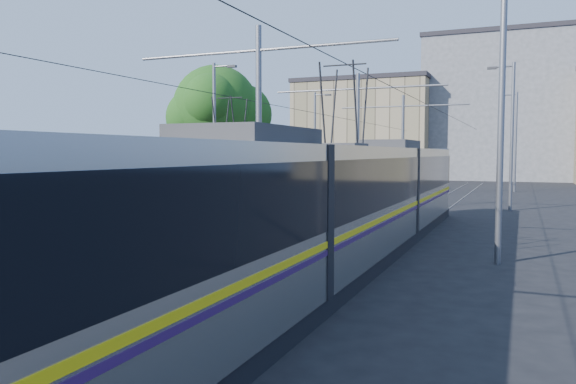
% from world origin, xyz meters
% --- Properties ---
extents(ground, '(160.00, 160.00, 0.00)m').
position_xyz_m(ground, '(0.00, 0.00, 0.00)').
color(ground, black).
rests_on(ground, ground).
extents(platform, '(4.00, 50.00, 0.30)m').
position_xyz_m(platform, '(0.00, 17.00, 0.15)').
color(platform, gray).
rests_on(platform, ground).
extents(tactile_strip_left, '(0.70, 50.00, 0.01)m').
position_xyz_m(tactile_strip_left, '(-1.45, 17.00, 0.30)').
color(tactile_strip_left, gray).
rests_on(tactile_strip_left, platform).
extents(tactile_strip_right, '(0.70, 50.00, 0.01)m').
position_xyz_m(tactile_strip_right, '(1.45, 17.00, 0.30)').
color(tactile_strip_right, gray).
rests_on(tactile_strip_right, platform).
extents(rails, '(8.71, 70.00, 0.03)m').
position_xyz_m(rails, '(0.00, 17.00, 0.02)').
color(rails, gray).
rests_on(rails, ground).
extents(tram_left, '(2.43, 31.75, 5.50)m').
position_xyz_m(tram_left, '(-3.60, 12.61, 1.71)').
color(tram_left, black).
rests_on(tram_left, ground).
extents(tram_right, '(2.43, 28.53, 5.50)m').
position_xyz_m(tram_right, '(3.60, 5.84, 1.86)').
color(tram_right, black).
rests_on(tram_right, ground).
extents(catenary, '(9.20, 70.00, 7.00)m').
position_xyz_m(catenary, '(0.00, 14.15, 4.52)').
color(catenary, slate).
rests_on(catenary, platform).
extents(street_lamps, '(15.18, 38.22, 8.00)m').
position_xyz_m(street_lamps, '(-0.00, 21.00, 4.18)').
color(street_lamps, slate).
rests_on(street_lamps, ground).
extents(shelter, '(0.73, 1.04, 2.13)m').
position_xyz_m(shelter, '(0.32, 13.44, 1.42)').
color(shelter, black).
rests_on(shelter, platform).
extents(tree, '(5.87, 5.42, 8.52)m').
position_xyz_m(tree, '(-9.12, 21.82, 5.76)').
color(tree, '#382314').
rests_on(tree, ground).
extents(building_left, '(16.32, 12.24, 12.08)m').
position_xyz_m(building_left, '(-10.00, 60.00, 6.05)').
color(building_left, '#9B8969').
rests_on(building_left, ground).
extents(building_centre, '(18.36, 14.28, 16.86)m').
position_xyz_m(building_centre, '(6.00, 64.00, 8.44)').
color(building_centre, gray).
rests_on(building_centre, ground).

